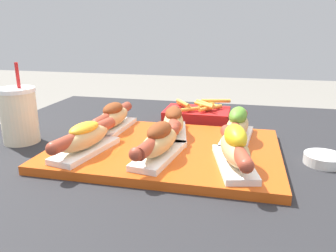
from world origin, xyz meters
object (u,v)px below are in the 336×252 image
object	(u,v)px
drink_cup	(19,115)
fries_basket	(197,114)
hot_dog_2	(235,148)
hot_dog_5	(237,126)
sauce_bowl	(324,159)
hot_dog_1	(160,142)
hot_dog_4	(174,122)
serving_tray	(166,149)
hot_dog_3	(113,117)
hot_dog_0	(85,138)

from	to	relation	value
drink_cup	fries_basket	size ratio (longest dim) A/B	1.01
hot_dog_2	fries_basket	distance (m)	0.39
hot_dog_5	sauce_bowl	bearing A→B (deg)	-18.39
hot_dog_2	drink_cup	world-z (taller)	drink_cup
hot_dog_1	hot_dog_4	bearing A→B (deg)	91.30
hot_dog_1	fries_basket	distance (m)	0.36
drink_cup	hot_dog_4	bearing A→B (deg)	12.76
sauce_bowl	serving_tray	bearing A→B (deg)	-177.35
drink_cup	hot_dog_1	bearing A→B (deg)	-9.77
serving_tray	hot_dog_5	bearing A→B (deg)	26.21
hot_dog_4	fries_basket	bearing A→B (deg)	82.39
hot_dog_4	hot_dog_5	xyz separation A→B (m)	(0.15, 0.00, 0.00)
hot_dog_4	hot_dog_2	bearing A→B (deg)	-45.44
hot_dog_3	drink_cup	world-z (taller)	drink_cup
hot_dog_2	sauce_bowl	xyz separation A→B (m)	(0.18, 0.09, -0.04)
hot_dog_3	hot_dog_0	bearing A→B (deg)	-88.44
hot_dog_0	fries_basket	size ratio (longest dim) A/B	1.08
hot_dog_4	drink_cup	bearing A→B (deg)	-167.24
hot_dog_1	sauce_bowl	xyz separation A→B (m)	(0.33, 0.09, -0.04)
serving_tray	hot_dog_3	world-z (taller)	hot_dog_3
hot_dog_0	sauce_bowl	world-z (taller)	hot_dog_0
hot_dog_5	sauce_bowl	distance (m)	0.19
hot_dog_2	hot_dog_3	distance (m)	0.35
hot_dog_1	hot_dog_4	distance (m)	0.15
hot_dog_2	fries_basket	world-z (taller)	hot_dog_2
hot_dog_0	drink_cup	world-z (taller)	drink_cup
serving_tray	hot_dog_3	bearing A→B (deg)	152.08
hot_dog_1	hot_dog_3	world-z (taller)	hot_dog_1
hot_dog_0	hot_dog_2	bearing A→B (deg)	0.27
hot_dog_3	hot_dog_5	bearing A→B (deg)	-1.66
hot_dog_1	hot_dog_2	bearing A→B (deg)	-3.10
hot_dog_2	hot_dog_3	size ratio (longest dim) A/B	0.98
hot_dog_0	hot_dog_4	size ratio (longest dim) A/B	1.00
serving_tray	drink_cup	distance (m)	0.37
hot_dog_0	serving_tray	bearing A→B (deg)	27.66
sauce_bowl	fries_basket	size ratio (longest dim) A/B	0.41
drink_cup	hot_dog_2	bearing A→B (deg)	-7.87
hot_dog_1	hot_dog_5	distance (m)	0.21
hot_dog_2	serving_tray	bearing A→B (deg)	152.49
sauce_bowl	hot_dog_4	bearing A→B (deg)	169.88
hot_dog_0	drink_cup	xyz separation A→B (m)	(-0.21, 0.07, 0.02)
serving_tray	hot_dog_2	world-z (taller)	hot_dog_2
sauce_bowl	drink_cup	bearing A→B (deg)	-178.07
hot_dog_0	hot_dog_1	size ratio (longest dim) A/B	0.99
hot_dog_3	fries_basket	xyz separation A→B (m)	(0.19, 0.20, -0.03)
hot_dog_2	fries_basket	xyz separation A→B (m)	(-0.12, 0.37, -0.03)
hot_dog_3	hot_dog_2	bearing A→B (deg)	-27.72
serving_tray	hot_dog_0	size ratio (longest dim) A/B	2.37
hot_dog_1	drink_cup	distance (m)	0.37
serving_tray	hot_dog_0	distance (m)	0.18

